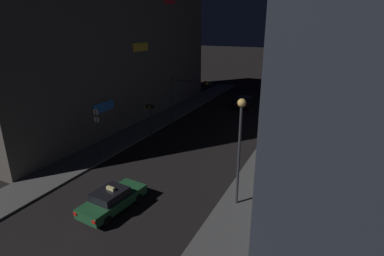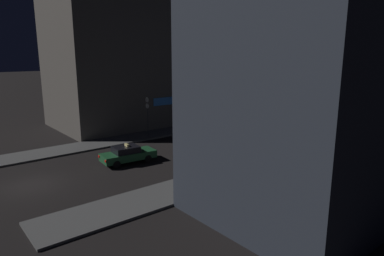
{
  "view_description": "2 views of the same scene",
  "coord_description": "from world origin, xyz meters",
  "px_view_note": "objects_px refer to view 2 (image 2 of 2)",
  "views": [
    {
      "loc": [
        11.09,
        -4.93,
        10.91
      ],
      "look_at": [
        0.26,
        17.99,
        2.22
      ],
      "focal_mm": 28.38,
      "sensor_mm": 36.0,
      "label": 1
    },
    {
      "loc": [
        24.18,
        -5.39,
        8.98
      ],
      "look_at": [
        -1.36,
        15.31,
        1.67
      ],
      "focal_mm": 32.21,
      "sensor_mm": 36.0,
      "label": 2
    }
  ],
  "objects_px": {
    "taxi": "(128,154)",
    "sign_pole_left": "(148,113)",
    "street_lamp_near_block": "(219,112)",
    "traffic_light_left_kerb": "(201,110)",
    "far_car": "(317,116)",
    "traffic_light_overhead": "(241,96)"
  },
  "relations": [
    {
      "from": "taxi",
      "to": "sign_pole_left",
      "type": "xyz_separation_m",
      "value": [
        -5.94,
        5.65,
        1.95
      ]
    },
    {
      "from": "street_lamp_near_block",
      "to": "traffic_light_left_kerb",
      "type": "bearing_deg",
      "value": 144.37
    },
    {
      "from": "taxi",
      "to": "sign_pole_left",
      "type": "bearing_deg",
      "value": 136.44
    },
    {
      "from": "taxi",
      "to": "far_car",
      "type": "relative_size",
      "value": 1.0
    },
    {
      "from": "far_car",
      "to": "street_lamp_near_block",
      "type": "distance_m",
      "value": 25.12
    },
    {
      "from": "traffic_light_left_kerb",
      "to": "far_car",
      "type": "bearing_deg",
      "value": 71.26
    },
    {
      "from": "far_car",
      "to": "sign_pole_left",
      "type": "xyz_separation_m",
      "value": [
        -6.24,
        -22.08,
        1.95
      ]
    },
    {
      "from": "traffic_light_left_kerb",
      "to": "sign_pole_left",
      "type": "bearing_deg",
      "value": -98.44
    },
    {
      "from": "taxi",
      "to": "traffic_light_overhead",
      "type": "xyz_separation_m",
      "value": [
        -3.14,
        16.72,
        3.13
      ]
    },
    {
      "from": "far_car",
      "to": "sign_pole_left",
      "type": "bearing_deg",
      "value": -105.79
    },
    {
      "from": "traffic_light_overhead",
      "to": "traffic_light_left_kerb",
      "type": "distance_m",
      "value": 5.1
    },
    {
      "from": "sign_pole_left",
      "to": "street_lamp_near_block",
      "type": "height_order",
      "value": "street_lamp_near_block"
    },
    {
      "from": "far_car",
      "to": "street_lamp_near_block",
      "type": "xyz_separation_m",
      "value": [
        6.44,
        -23.94,
        4.02
      ]
    },
    {
      "from": "far_car",
      "to": "traffic_light_left_kerb",
      "type": "relative_size",
      "value": 1.36
    },
    {
      "from": "far_car",
      "to": "traffic_light_overhead",
      "type": "xyz_separation_m",
      "value": [
        -3.45,
        -11.01,
        3.14
      ]
    },
    {
      "from": "traffic_light_overhead",
      "to": "sign_pole_left",
      "type": "relative_size",
      "value": 1.25
    },
    {
      "from": "taxi",
      "to": "far_car",
      "type": "bearing_deg",
      "value": 89.37
    },
    {
      "from": "street_lamp_near_block",
      "to": "sign_pole_left",
      "type": "bearing_deg",
      "value": 171.66
    },
    {
      "from": "taxi",
      "to": "street_lamp_near_block",
      "type": "bearing_deg",
      "value": 29.31
    },
    {
      "from": "traffic_light_overhead",
      "to": "traffic_light_left_kerb",
      "type": "relative_size",
      "value": 1.57
    },
    {
      "from": "traffic_light_left_kerb",
      "to": "taxi",
      "type": "bearing_deg",
      "value": -67.82
    },
    {
      "from": "traffic_light_overhead",
      "to": "street_lamp_near_block",
      "type": "relative_size",
      "value": 0.78
    }
  ]
}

